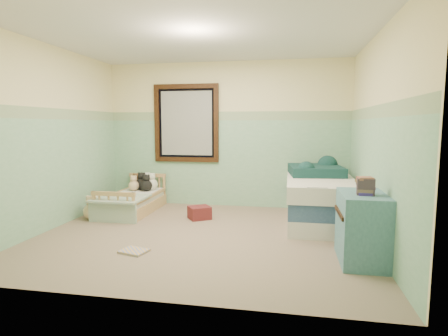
% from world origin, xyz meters
% --- Properties ---
extents(floor, '(4.20, 3.60, 0.02)m').
position_xyz_m(floor, '(0.00, 0.00, -0.01)').
color(floor, '#7C6851').
rests_on(floor, ground).
extents(ceiling, '(4.20, 3.60, 0.02)m').
position_xyz_m(ceiling, '(0.00, 0.00, 2.51)').
color(ceiling, silver).
rests_on(ceiling, wall_back).
extents(wall_back, '(4.20, 0.04, 2.50)m').
position_xyz_m(wall_back, '(0.00, 1.80, 1.25)').
color(wall_back, beige).
rests_on(wall_back, floor).
extents(wall_front, '(4.20, 0.04, 2.50)m').
position_xyz_m(wall_front, '(0.00, -1.80, 1.25)').
color(wall_front, beige).
rests_on(wall_front, floor).
extents(wall_left, '(0.04, 3.60, 2.50)m').
position_xyz_m(wall_left, '(-2.10, 0.00, 1.25)').
color(wall_left, beige).
rests_on(wall_left, floor).
extents(wall_right, '(0.04, 3.60, 2.50)m').
position_xyz_m(wall_right, '(2.10, 0.00, 1.25)').
color(wall_right, beige).
rests_on(wall_right, floor).
extents(wainscot_mint, '(4.20, 0.01, 1.50)m').
position_xyz_m(wainscot_mint, '(0.00, 1.79, 0.75)').
color(wainscot_mint, '#75AE87').
rests_on(wainscot_mint, floor).
extents(border_strip, '(4.20, 0.01, 0.15)m').
position_xyz_m(border_strip, '(0.00, 1.79, 1.57)').
color(border_strip, '#4E8351').
rests_on(border_strip, wall_back).
extents(window_frame, '(1.16, 0.06, 1.36)m').
position_xyz_m(window_frame, '(-0.70, 1.76, 1.45)').
color(window_frame, black).
rests_on(window_frame, wall_back).
extents(window_blinds, '(0.92, 0.01, 1.12)m').
position_xyz_m(window_blinds, '(-0.70, 1.77, 1.45)').
color(window_blinds, '#B0B0A8').
rests_on(window_blinds, window_frame).
extents(toddler_bed_frame, '(0.68, 1.37, 0.18)m').
position_xyz_m(toddler_bed_frame, '(-1.42, 1.05, 0.09)').
color(toddler_bed_frame, olive).
rests_on(toddler_bed_frame, floor).
extents(toddler_mattress, '(0.62, 1.31, 0.12)m').
position_xyz_m(toddler_mattress, '(-1.42, 1.05, 0.24)').
color(toddler_mattress, white).
rests_on(toddler_mattress, toddler_bed_frame).
extents(patchwork_quilt, '(0.74, 0.68, 0.03)m').
position_xyz_m(patchwork_quilt, '(-1.42, 0.62, 0.31)').
color(patchwork_quilt, '#6BA2C3').
rests_on(patchwork_quilt, toddler_mattress).
extents(plush_bed_brown, '(0.19, 0.19, 0.19)m').
position_xyz_m(plush_bed_brown, '(-1.57, 1.55, 0.39)').
color(plush_bed_brown, brown).
rests_on(plush_bed_brown, toddler_mattress).
extents(plush_bed_white, '(0.20, 0.20, 0.20)m').
position_xyz_m(plush_bed_white, '(-1.37, 1.55, 0.40)').
color(plush_bed_white, silver).
rests_on(plush_bed_white, toddler_mattress).
extents(plush_bed_tan, '(0.18, 0.18, 0.18)m').
position_xyz_m(plush_bed_tan, '(-1.52, 1.33, 0.39)').
color(plush_bed_tan, '#D4B185').
rests_on(plush_bed_tan, toddler_mattress).
extents(plush_bed_dark, '(0.20, 0.20, 0.20)m').
position_xyz_m(plush_bed_dark, '(-1.29, 1.33, 0.39)').
color(plush_bed_dark, black).
rests_on(plush_bed_dark, toddler_mattress).
extents(plush_floor_cream, '(0.24, 0.24, 0.24)m').
position_xyz_m(plush_floor_cream, '(-1.95, 0.82, 0.12)').
color(plush_floor_cream, white).
rests_on(plush_floor_cream, floor).
extents(plush_floor_tan, '(0.25, 0.25, 0.25)m').
position_xyz_m(plush_floor_tan, '(-1.82, 0.47, 0.12)').
color(plush_floor_tan, '#D4B185').
rests_on(plush_floor_tan, floor).
extents(twin_bed_frame, '(0.91, 1.81, 0.22)m').
position_xyz_m(twin_bed_frame, '(1.55, 0.95, 0.11)').
color(twin_bed_frame, silver).
rests_on(twin_bed_frame, floor).
extents(twin_boxspring, '(0.91, 1.81, 0.22)m').
position_xyz_m(twin_boxspring, '(1.55, 0.95, 0.33)').
color(twin_boxspring, navy).
rests_on(twin_boxspring, twin_bed_frame).
extents(twin_mattress, '(0.94, 1.85, 0.22)m').
position_xyz_m(twin_mattress, '(1.55, 0.95, 0.55)').
color(twin_mattress, silver).
rests_on(twin_mattress, twin_boxspring).
extents(teal_blanket, '(0.85, 0.89, 0.14)m').
position_xyz_m(teal_blanket, '(1.50, 1.25, 0.73)').
color(teal_blanket, black).
rests_on(teal_blanket, twin_mattress).
extents(dresser, '(0.45, 0.72, 0.72)m').
position_xyz_m(dresser, '(1.86, -0.58, 0.36)').
color(dresser, '#406C7F').
rests_on(dresser, floor).
extents(book_stack, '(0.18, 0.15, 0.17)m').
position_xyz_m(book_stack, '(1.86, -0.66, 0.81)').
color(book_stack, '#562F2A').
rests_on(book_stack, dresser).
extents(red_pillow, '(0.40, 0.39, 0.19)m').
position_xyz_m(red_pillow, '(-0.23, 0.80, 0.10)').
color(red_pillow, '#A3292B').
rests_on(red_pillow, floor).
extents(floor_book, '(0.34, 0.29, 0.03)m').
position_xyz_m(floor_book, '(-0.59, -0.76, 0.01)').
color(floor_book, gold).
rests_on(floor_book, floor).
extents(extra_plush_0, '(0.21, 0.21, 0.21)m').
position_xyz_m(extra_plush_0, '(-1.43, 1.45, 0.40)').
color(extra_plush_0, black).
rests_on(extra_plush_0, toddler_mattress).
extents(extra_plush_1, '(0.20, 0.20, 0.20)m').
position_xyz_m(extra_plush_1, '(-1.24, 1.45, 0.40)').
color(extra_plush_1, silver).
rests_on(extra_plush_1, toddler_mattress).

